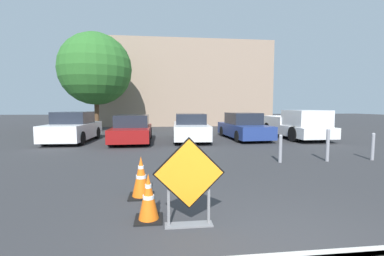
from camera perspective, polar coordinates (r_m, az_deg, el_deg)
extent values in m
plane|color=#333335|center=(12.79, -0.25, -3.35)|extent=(96.00, 96.00, 0.00)
cube|color=black|center=(3.87, -0.66, -9.99)|extent=(1.08, 0.02, 1.08)
cube|color=orange|center=(3.85, -0.64, -10.05)|extent=(1.02, 0.02, 1.02)
cube|color=slate|center=(4.19, -0.72, -20.69)|extent=(0.73, 0.20, 0.02)
cube|color=slate|center=(4.02, -5.25, -15.64)|extent=(0.04, 0.04, 0.83)
cube|color=slate|center=(4.07, 3.72, -15.32)|extent=(0.04, 0.04, 0.83)
cube|color=black|center=(4.41, -9.58, -19.32)|extent=(0.44, 0.44, 0.03)
cone|color=orange|center=(4.27, -9.65, -14.67)|extent=(0.32, 0.32, 0.73)
cylinder|color=white|center=(4.22, -9.68, -12.61)|extent=(0.10, 0.10, 0.07)
cylinder|color=white|center=(4.28, -9.65, -14.85)|extent=(0.18, 0.18, 0.07)
cube|color=black|center=(5.44, -11.17, -14.61)|extent=(0.49, 0.49, 0.03)
cone|color=orange|center=(5.32, -11.24, -10.40)|extent=(0.37, 0.37, 0.80)
cylinder|color=white|center=(5.27, -11.28, -8.56)|extent=(0.11, 0.11, 0.07)
cylinder|color=white|center=(5.32, -11.24, -10.57)|extent=(0.20, 0.20, 0.07)
cube|color=white|center=(14.53, -24.90, -0.58)|extent=(1.96, 4.16, 0.77)
cube|color=#1E232D|center=(14.58, -24.86, 2.12)|extent=(1.66, 1.94, 0.59)
cylinder|color=black|center=(13.09, -23.37, -2.12)|extent=(0.22, 0.66, 0.65)
cylinder|color=black|center=(13.71, -29.97, -2.07)|extent=(0.22, 0.66, 0.65)
cylinder|color=black|center=(15.50, -20.36, -1.00)|extent=(0.22, 0.66, 0.65)
cylinder|color=black|center=(16.03, -26.09, -1.01)|extent=(0.22, 0.66, 0.65)
cube|color=maroon|center=(13.42, -13.14, -1.00)|extent=(1.90, 4.23, 0.61)
cube|color=#1E232D|center=(13.48, -13.14, 1.57)|extent=(1.65, 1.96, 0.59)
cylinder|color=black|center=(12.09, -9.73, -2.32)|extent=(0.21, 0.66, 0.66)
cylinder|color=black|center=(12.27, -17.65, -2.37)|extent=(0.21, 0.66, 0.66)
cylinder|color=black|center=(14.68, -9.34, -1.07)|extent=(0.21, 0.66, 0.66)
cylinder|color=black|center=(14.83, -15.89, -1.13)|extent=(0.21, 0.66, 0.66)
cube|color=silver|center=(13.79, -0.34, -0.49)|extent=(2.00, 4.53, 0.70)
cube|color=#1E232D|center=(13.86, -0.36, 2.10)|extent=(1.65, 2.12, 0.54)
cylinder|color=black|center=(12.52, 3.71, -1.92)|extent=(0.24, 0.71, 0.70)
cylinder|color=black|center=(12.42, -3.71, -1.97)|extent=(0.24, 0.71, 0.70)
cylinder|color=black|center=(15.24, 2.41, -0.71)|extent=(0.24, 0.71, 0.70)
cylinder|color=black|center=(15.16, -3.68, -0.74)|extent=(0.24, 0.71, 0.70)
cube|color=navy|center=(14.69, 11.39, -0.44)|extent=(2.02, 4.47, 0.66)
cube|color=#1E232D|center=(14.75, 11.28, 2.11)|extent=(1.68, 2.10, 0.63)
cylinder|color=black|center=(13.80, 16.60, -1.68)|extent=(0.23, 0.62, 0.60)
cylinder|color=black|center=(13.16, 10.20, -1.87)|extent=(0.23, 0.62, 0.60)
cylinder|color=black|center=(16.27, 12.34, -0.64)|extent=(0.23, 0.62, 0.60)
cylinder|color=black|center=(15.72, 6.81, -0.75)|extent=(0.23, 0.62, 0.60)
cube|color=silver|center=(15.96, 21.71, -0.29)|extent=(2.02, 5.24, 0.55)
cube|color=silver|center=(14.91, 24.00, 2.00)|extent=(1.81, 2.11, 0.85)
cube|color=silver|center=(17.91, 18.25, 1.93)|extent=(1.83, 0.13, 0.45)
cube|color=silver|center=(17.29, 22.71, 1.71)|extent=(0.15, 2.50, 0.45)
cube|color=silver|center=(16.44, 17.20, 1.72)|extent=(0.15, 2.50, 0.45)
cylinder|color=black|center=(15.13, 27.54, -1.12)|extent=(0.25, 0.79, 0.79)
cylinder|color=black|center=(14.18, 21.67, -1.28)|extent=(0.25, 0.79, 0.79)
cylinder|color=black|center=(17.76, 21.73, -0.12)|extent=(0.25, 0.79, 0.79)
cylinder|color=black|center=(16.96, 16.50, -0.19)|extent=(0.25, 0.79, 0.79)
cylinder|color=gray|center=(8.80, 19.04, -4.52)|extent=(0.11, 0.11, 0.86)
sphere|color=gray|center=(8.74, 19.11, -1.74)|extent=(0.12, 0.12, 0.12)
cylinder|color=gray|center=(9.61, 27.92, -3.54)|extent=(0.11, 0.11, 1.03)
sphere|color=gray|center=(9.55, 28.04, -0.48)|extent=(0.12, 0.12, 0.12)
cylinder|color=gray|center=(10.63, 35.21, -3.52)|extent=(0.11, 0.11, 0.88)
sphere|color=gray|center=(10.58, 35.33, -1.17)|extent=(0.12, 0.12, 0.12)
cube|color=gray|center=(25.82, -1.20, 9.55)|extent=(15.80, 5.00, 7.90)
cylinder|color=#513823|center=(20.01, -20.38, 3.00)|extent=(0.32, 0.32, 2.57)
sphere|color=#2D6B28|center=(20.18, -20.65, 12.16)|extent=(5.14, 5.14, 5.14)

